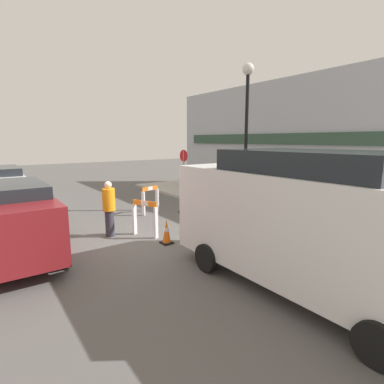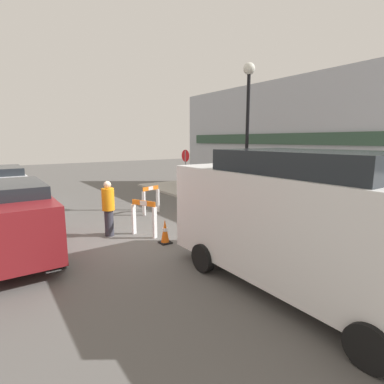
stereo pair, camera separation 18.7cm
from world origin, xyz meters
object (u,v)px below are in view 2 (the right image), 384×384
(stop_sign, at_px, (185,164))
(streetlamp_post, at_px, (248,117))
(parked_car_1, at_px, (9,216))
(work_van, at_px, (306,217))
(person_worker, at_px, (108,207))

(stop_sign, bearing_deg, streetlamp_post, 177.24)
(parked_car_1, height_order, work_van, work_van)
(streetlamp_post, bearing_deg, work_van, -35.26)
(work_van, bearing_deg, stop_sign, 158.97)
(person_worker, bearing_deg, work_van, -70.57)
(stop_sign, xyz_separation_m, person_worker, (4.27, -5.47, -0.71))
(stop_sign, relative_size, parked_car_1, 0.52)
(person_worker, xyz_separation_m, parked_car_1, (0.22, -2.47, 0.14))
(stop_sign, distance_m, parked_car_1, 9.14)
(person_worker, relative_size, work_van, 0.30)
(parked_car_1, bearing_deg, person_worker, 95.21)
(person_worker, xyz_separation_m, work_van, (5.16, 1.85, 0.54))
(streetlamp_post, height_order, person_worker, streetlamp_post)
(stop_sign, relative_size, work_van, 0.40)
(stop_sign, distance_m, work_van, 10.10)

